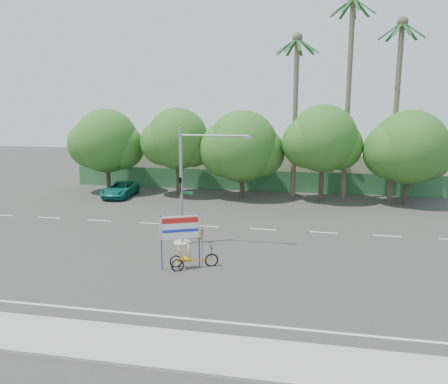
# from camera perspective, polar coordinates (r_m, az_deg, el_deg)

# --- Properties ---
(ground) EXTENTS (120.00, 120.00, 0.00)m
(ground) POSITION_cam_1_polar(r_m,az_deg,el_deg) (22.58, -2.20, -10.15)
(ground) COLOR #33302D
(ground) RESTS_ON ground
(sidewalk_near) EXTENTS (50.00, 2.40, 0.12)m
(sidewalk_near) POSITION_cam_1_polar(r_m,az_deg,el_deg) (16.07, -8.72, -19.44)
(sidewalk_near) COLOR gray
(sidewalk_near) RESTS_ON ground
(fence) EXTENTS (38.00, 0.08, 2.00)m
(fence) POSITION_cam_1_polar(r_m,az_deg,el_deg) (42.85, 4.41, 1.46)
(fence) COLOR #336B3D
(fence) RESTS_ON ground
(building_left) EXTENTS (12.00, 8.00, 4.00)m
(building_left) POSITION_cam_1_polar(r_m,az_deg,el_deg) (49.18, -6.62, 3.85)
(building_left) COLOR beige
(building_left) RESTS_ON ground
(building_right) EXTENTS (14.00, 8.00, 3.60)m
(building_right) POSITION_cam_1_polar(r_m,az_deg,el_deg) (47.00, 14.82, 2.97)
(building_right) COLOR beige
(building_right) RESTS_ON ground
(tree_far_left) EXTENTS (7.14, 6.00, 7.96)m
(tree_far_left) POSITION_cam_1_polar(r_m,az_deg,el_deg) (43.01, -15.14, 6.20)
(tree_far_left) COLOR #473828
(tree_far_left) RESTS_ON ground
(tree_left) EXTENTS (6.66, 5.60, 8.07)m
(tree_left) POSITION_cam_1_polar(r_m,az_deg,el_deg) (40.39, -6.15, 6.64)
(tree_left) COLOR #473828
(tree_left) RESTS_ON ground
(tree_center) EXTENTS (7.62, 6.40, 7.85)m
(tree_center) POSITION_cam_1_polar(r_m,az_deg,el_deg) (39.10, 2.33, 5.68)
(tree_center) COLOR #473828
(tree_center) RESTS_ON ground
(tree_right) EXTENTS (6.90, 5.80, 8.36)m
(tree_right) POSITION_cam_1_polar(r_m,az_deg,el_deg) (38.59, 12.74, 6.49)
(tree_right) COLOR #473828
(tree_right) RESTS_ON ground
(tree_far_right) EXTENTS (7.38, 6.20, 7.94)m
(tree_far_right) POSITION_cam_1_polar(r_m,az_deg,el_deg) (39.46, 22.95, 5.12)
(tree_far_right) COLOR #473828
(tree_far_right) RESTS_ON ground
(palm_tall) EXTENTS (3.73, 3.79, 17.45)m
(palm_tall) POSITION_cam_1_polar(r_m,az_deg,el_deg) (40.14, 16.03, 13.98)
(palm_tall) COLOR #70604C
(palm_tall) RESTS_ON ground
(palm_mid) EXTENTS (3.73, 3.79, 15.45)m
(palm_mid) POSITION_cam_1_polar(r_m,az_deg,el_deg) (40.60, 21.70, 12.09)
(palm_mid) COLOR #70604C
(palm_mid) RESTS_ON ground
(palm_short) EXTENTS (3.73, 3.79, 14.45)m
(palm_short) POSITION_cam_1_polar(r_m,az_deg,el_deg) (39.99, 9.33, 11.97)
(palm_short) COLOR #70604C
(palm_short) RESTS_ON ground
(traffic_signal) EXTENTS (4.72, 1.10, 7.00)m
(traffic_signal) POSITION_cam_1_polar(r_m,az_deg,el_deg) (25.99, -4.94, -0.61)
(traffic_signal) COLOR gray
(traffic_signal) RESTS_ON ground
(trike_billboard) EXTENTS (2.74, 1.44, 2.93)m
(trike_billboard) POSITION_cam_1_polar(r_m,az_deg,el_deg) (22.49, -4.96, -7.08)
(trike_billboard) COLOR black
(trike_billboard) RESTS_ON ground
(pickup_truck) EXTENTS (2.53, 5.06, 1.38)m
(pickup_truck) POSITION_cam_1_polar(r_m,az_deg,el_deg) (41.12, -13.42, 0.33)
(pickup_truck) COLOR #0F6D5F
(pickup_truck) RESTS_ON ground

